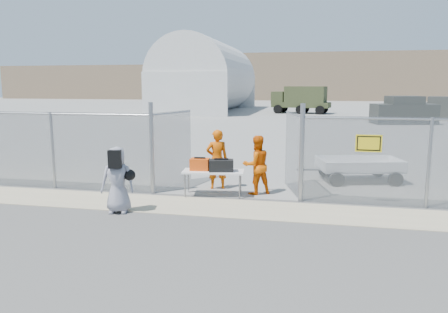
% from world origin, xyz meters
% --- Properties ---
extents(ground, '(160.00, 160.00, 0.00)m').
position_xyz_m(ground, '(0.00, 0.00, 0.00)').
color(ground, '#454545').
extents(tarmac_inside, '(160.00, 80.00, 0.01)m').
position_xyz_m(tarmac_inside, '(0.00, 42.00, 0.01)').
color(tarmac_inside, gray).
rests_on(tarmac_inside, ground).
extents(dirt_strip, '(44.00, 1.60, 0.01)m').
position_xyz_m(dirt_strip, '(0.00, 1.00, 0.01)').
color(dirt_strip, '#BDAF8B').
rests_on(dirt_strip, ground).
extents(distant_hills, '(140.00, 6.00, 9.00)m').
position_xyz_m(distant_hills, '(5.00, 78.00, 4.50)').
color(distant_hills, '#7F684F').
rests_on(distant_hills, ground).
extents(chain_link_fence, '(40.00, 0.20, 2.20)m').
position_xyz_m(chain_link_fence, '(0.00, 2.00, 1.10)').
color(chain_link_fence, gray).
rests_on(chain_link_fence, ground).
extents(quonset_hangar, '(9.00, 18.00, 8.00)m').
position_xyz_m(quonset_hangar, '(-10.00, 40.00, 4.00)').
color(quonset_hangar, silver).
rests_on(quonset_hangar, ground).
extents(folding_table, '(1.69, 0.86, 0.69)m').
position_xyz_m(folding_table, '(-0.31, 2.09, 0.35)').
color(folding_table, white).
rests_on(folding_table, ground).
extents(orange_bag, '(0.53, 0.37, 0.31)m').
position_xyz_m(orange_bag, '(-0.68, 2.10, 0.85)').
color(orange_bag, '#E54B0E').
rests_on(orange_bag, folding_table).
extents(black_duffel, '(0.70, 0.50, 0.31)m').
position_xyz_m(black_duffel, '(-0.09, 2.07, 0.84)').
color(black_duffel, black).
rests_on(black_duffel, folding_table).
extents(security_worker_left, '(0.73, 0.60, 1.71)m').
position_xyz_m(security_worker_left, '(-0.40, 2.91, 0.86)').
color(security_worker_left, '#D95503').
rests_on(security_worker_left, ground).
extents(security_worker_right, '(0.99, 0.93, 1.61)m').
position_xyz_m(security_worker_right, '(0.79, 2.54, 0.81)').
color(security_worker_right, '#D95503').
rests_on(security_worker_right, ground).
extents(visitor, '(0.85, 0.65, 1.55)m').
position_xyz_m(visitor, '(-2.13, 0.14, 0.78)').
color(visitor, gray).
rests_on(visitor, ground).
extents(utility_trailer, '(3.47, 2.33, 0.77)m').
position_xyz_m(utility_trailer, '(3.67, 4.73, 0.38)').
color(utility_trailer, white).
rests_on(utility_trailer, ground).
extents(military_truck, '(6.18, 3.23, 2.80)m').
position_xyz_m(military_truck, '(0.72, 37.41, 1.40)').
color(military_truck, '#373F21').
rests_on(military_truck, ground).
extents(parked_vehicle_near, '(4.92, 3.02, 2.07)m').
position_xyz_m(parked_vehicle_near, '(8.81, 26.35, 1.04)').
color(parked_vehicle_near, '#323532').
rests_on(parked_vehicle_near, ground).
extents(parked_vehicle_mid, '(4.56, 3.17, 1.89)m').
position_xyz_m(parked_vehicle_mid, '(13.16, 32.92, 0.94)').
color(parked_vehicle_mid, '#323532').
rests_on(parked_vehicle_mid, ground).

